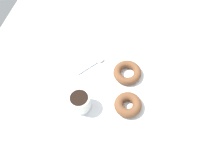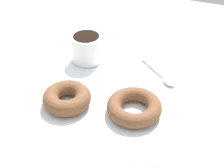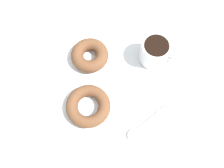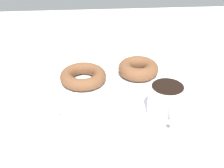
{
  "view_description": "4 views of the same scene",
  "coord_description": "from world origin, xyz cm",
  "px_view_note": "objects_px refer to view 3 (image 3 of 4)",
  "views": [
    {
      "loc": [
        6.55,
        -43.98,
        75.5
      ],
      "look_at": [
        -1.94,
        -2.2,
        2.3
      ],
      "focal_mm": 35.0,
      "sensor_mm": 36.0,
      "label": 1
    },
    {
      "loc": [
        48.96,
        17.38,
        44.7
      ],
      "look_at": [
        -1.94,
        -2.2,
        2.3
      ],
      "focal_mm": 50.0,
      "sensor_mm": 36.0,
      "label": 2
    },
    {
      "loc": [
        -6.0,
        20.55,
        62.92
      ],
      "look_at": [
        -1.94,
        -2.2,
        2.3
      ],
      "focal_mm": 40.0,
      "sensor_mm": 36.0,
      "label": 3
    },
    {
      "loc": [
        -63.74,
        2.54,
        40.45
      ],
      "look_at": [
        -1.94,
        -2.2,
        2.3
      ],
      "focal_mm": 50.0,
      "sensor_mm": 36.0,
      "label": 4
    }
  ],
  "objects_px": {
    "coffee_cup": "(155,52)",
    "spoon": "(139,129)",
    "donut_far": "(88,106)",
    "donut_near_cup": "(90,55)"
  },
  "relations": [
    {
      "from": "coffee_cup",
      "to": "donut_far",
      "type": "relative_size",
      "value": 0.92
    },
    {
      "from": "donut_near_cup",
      "to": "spoon",
      "type": "relative_size",
      "value": 0.93
    },
    {
      "from": "coffee_cup",
      "to": "spoon",
      "type": "relative_size",
      "value": 0.95
    },
    {
      "from": "donut_near_cup",
      "to": "donut_far",
      "type": "relative_size",
      "value": 0.9
    },
    {
      "from": "spoon",
      "to": "donut_far",
      "type": "bearing_deg",
      "value": -13.41
    },
    {
      "from": "coffee_cup",
      "to": "spoon",
      "type": "distance_m",
      "value": 0.21
    },
    {
      "from": "spoon",
      "to": "coffee_cup",
      "type": "bearing_deg",
      "value": -93.67
    },
    {
      "from": "donut_near_cup",
      "to": "donut_far",
      "type": "height_order",
      "value": "donut_near_cup"
    },
    {
      "from": "donut_far",
      "to": "spoon",
      "type": "distance_m",
      "value": 0.14
    },
    {
      "from": "donut_far",
      "to": "spoon",
      "type": "height_order",
      "value": "donut_far"
    }
  ]
}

